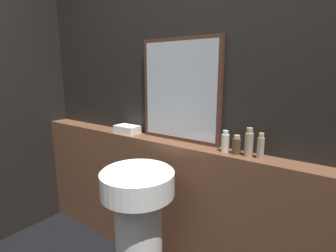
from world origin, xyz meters
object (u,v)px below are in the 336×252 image
(body_wash_bottle, at_px, (261,147))
(lotion_bottle, at_px, (249,143))
(conditioner_bottle, at_px, (236,145))
(mirror, at_px, (180,91))
(towel_stack, at_px, (127,129))
(pedestal_sink, at_px, (139,228))
(shampoo_bottle, at_px, (225,142))

(body_wash_bottle, bearing_deg, lotion_bottle, 180.00)
(conditioner_bottle, bearing_deg, body_wash_bottle, -0.00)
(mirror, height_order, lotion_bottle, mirror)
(mirror, xyz_separation_m, towel_stack, (-0.46, -0.06, -0.32))
(pedestal_sink, xyz_separation_m, towel_stack, (-0.46, 0.39, 0.49))
(shampoo_bottle, distance_m, body_wash_bottle, 0.21)
(mirror, distance_m, lotion_bottle, 0.59)
(towel_stack, height_order, body_wash_bottle, body_wash_bottle)
(shampoo_bottle, distance_m, lotion_bottle, 0.15)
(towel_stack, relative_size, lotion_bottle, 1.14)
(mirror, xyz_separation_m, lotion_bottle, (0.52, -0.06, -0.27))
(mirror, xyz_separation_m, body_wash_bottle, (0.58, -0.06, -0.28))
(conditioner_bottle, bearing_deg, lotion_bottle, -0.00)
(shampoo_bottle, xyz_separation_m, lotion_bottle, (0.14, 0.00, 0.02))
(mirror, height_order, body_wash_bottle, mirror)
(pedestal_sink, height_order, lotion_bottle, lotion_bottle)
(towel_stack, bearing_deg, shampoo_bottle, -0.00)
(shampoo_bottle, bearing_deg, towel_stack, 180.00)
(pedestal_sink, height_order, body_wash_bottle, body_wash_bottle)
(conditioner_bottle, bearing_deg, pedestal_sink, -138.77)
(pedestal_sink, distance_m, shampoo_bottle, 0.74)
(conditioner_bottle, xyz_separation_m, body_wash_bottle, (0.14, -0.00, 0.02))
(pedestal_sink, height_order, towel_stack, towel_stack)
(mirror, relative_size, towel_stack, 3.66)
(towel_stack, height_order, lotion_bottle, lotion_bottle)
(pedestal_sink, relative_size, towel_stack, 4.70)
(pedestal_sink, height_order, mirror, mirror)
(towel_stack, bearing_deg, mirror, 7.63)
(mirror, height_order, shampoo_bottle, mirror)
(towel_stack, bearing_deg, body_wash_bottle, 0.00)
(pedestal_sink, xyz_separation_m, body_wash_bottle, (0.58, 0.39, 0.52))
(towel_stack, distance_m, body_wash_bottle, 1.04)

